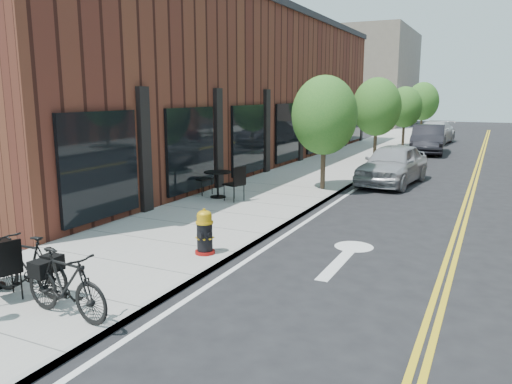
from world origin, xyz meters
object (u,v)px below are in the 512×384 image
Objects in this scene: bicycle_left at (27,265)px; bistro_set_c at (218,181)px; parked_car_a at (393,164)px; parked_car_c at (434,132)px; fire_hydrant at (205,232)px; bicycle_right at (65,284)px; parked_car_b at (428,139)px.

bistro_set_c reaches higher than bicycle_left.
parked_car_c is (-0.45, 17.33, 0.01)m from parked_car_a.
fire_hydrant is 0.46× the size of bistro_set_c.
bicycle_right is 0.34× the size of parked_car_b.
parked_car_b reaches higher than fire_hydrant.
parked_car_b is at bearing 169.99° from bicycle_left.
fire_hydrant is 0.18× the size of parked_car_c.
bicycle_right is 24.94m from parked_car_b.
bicycle_right is 31.26m from parked_car_c.
fire_hydrant is 3.40m from bicycle_right.
parked_car_b is (1.92, 24.87, 0.18)m from bicycle_right.
parked_car_b is (3.11, 24.53, 0.18)m from bicycle_left.
bicycle_right is at bearing -87.25° from parked_car_c.
bicycle_left is 8.14m from bistro_set_c.
parked_car_a is at bearing 163.94° from bicycle_left.
bicycle_right is at bearing 71.40° from bicycle_left.
bistro_set_c is 0.46× the size of parked_car_a.
bicycle_right is 8.72m from bistro_set_c.
parked_car_c is (2.75, 30.88, 0.14)m from bicycle_left.
parked_car_b is (4.25, 16.47, 0.15)m from bistro_set_c.
bicycle_left is 24.73m from parked_car_b.
parked_car_a reaches higher than fire_hydrant.
bicycle_left is at bearing -97.42° from fire_hydrant.
bicycle_right reaches higher than bicycle_left.
bicycle_left is 31.00m from parked_car_c.
parked_car_a reaches higher than bistro_set_c.
parked_car_b reaches higher than parked_car_a.
bistro_set_c is (-1.14, 8.06, 0.03)m from bicycle_left.
bicycle_left is 0.34× the size of parked_car_b.
parked_car_b is 6.36m from parked_car_c.
parked_car_a is (3.19, 13.55, 0.13)m from bicycle_left.
bicycle_right is at bearing -56.61° from bistro_set_c.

